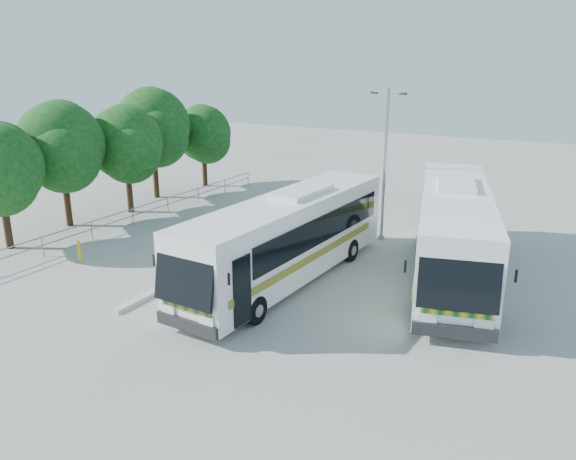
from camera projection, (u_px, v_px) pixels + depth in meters
The scene contains 11 objects.
ground at pixel (253, 273), 24.79m from camera, with size 100.00×100.00×0.00m, color #9E9E99.
kerb_divider at pixel (236, 250), 27.51m from camera, with size 0.40×16.00×0.15m, color #B2B2AD.
railing at pixel (145, 209), 32.56m from camera, with size 0.06×22.00×1.00m.
tree_far_b at pixel (62, 145), 30.50m from camera, with size 5.33×5.03×6.96m.
tree_far_c at pixel (126, 143), 33.44m from camera, with size 4.97×4.69×6.49m.
tree_far_d at pixel (153, 126), 36.92m from camera, with size 5.62×5.30×7.33m.
tree_far_e at pixel (204, 133), 40.63m from camera, with size 4.54×4.28×5.92m.
coach_main at pixel (288, 237), 23.44m from camera, with size 3.32×13.04×3.58m.
coach_adjacent at pixel (453, 231), 23.92m from camera, with size 6.03×13.81×3.77m.
lamppost at pixel (385, 159), 28.25m from camera, with size 1.89×0.39×7.72m.
bollard at pixel (79, 252), 26.02m from camera, with size 0.14×0.14×1.02m, color gold.
Camera 1 is at (12.59, -19.48, 9.09)m, focal length 35.00 mm.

